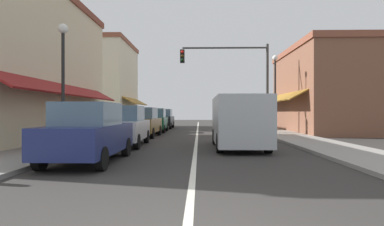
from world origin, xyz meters
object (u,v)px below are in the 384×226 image
object	(u,v)px
van_in_lane	(238,120)
street_lamp_right_mid	(275,82)
parked_car_distant_left	(163,119)
parked_car_third_left	(143,122)
traffic_signal_mast_arm	(238,72)
parked_car_nearest_left	(89,133)
street_lamp_left_near	(63,66)
parked_car_far_left	(155,120)
parked_car_second_left	(124,126)

from	to	relation	value
van_in_lane	street_lamp_right_mid	bearing A→B (deg)	65.58
parked_car_distant_left	street_lamp_right_mid	world-z (taller)	street_lamp_right_mid
parked_car_third_left	traffic_signal_mast_arm	world-z (taller)	traffic_signal_mast_arm
van_in_lane	traffic_signal_mast_arm	world-z (taller)	traffic_signal_mast_arm
parked_car_nearest_left	parked_car_distant_left	bearing A→B (deg)	89.95
traffic_signal_mast_arm	street_lamp_right_mid	world-z (taller)	traffic_signal_mast_arm
street_lamp_left_near	parked_car_far_left	bearing A→B (deg)	82.18
parked_car_far_left	street_lamp_right_mid	size ratio (longest dim) A/B	0.81
van_in_lane	parked_car_distant_left	bearing A→B (deg)	107.39
parked_car_nearest_left	van_in_lane	distance (m)	6.26
parked_car_second_left	traffic_signal_mast_arm	size ratio (longest dim) A/B	0.67
parked_car_far_left	street_lamp_right_mid	world-z (taller)	street_lamp_right_mid
parked_car_third_left	traffic_signal_mast_arm	size ratio (longest dim) A/B	0.67
parked_car_third_left	parked_car_far_left	xyz separation A→B (m)	(0.06, 4.59, 0.00)
parked_car_third_left	parked_car_distant_left	size ratio (longest dim) A/B	1.01
parked_car_second_left	street_lamp_left_near	world-z (taller)	street_lamp_left_near
parked_car_second_left	parked_car_far_left	size ratio (longest dim) A/B	1.00
parked_car_nearest_left	street_lamp_left_near	bearing A→B (deg)	127.52
street_lamp_right_mid	parked_car_second_left	bearing A→B (deg)	-141.79
parked_car_third_left	street_lamp_left_near	distance (m)	8.05
parked_car_far_left	street_lamp_right_mid	xyz separation A→B (m)	(8.20, -3.37, 2.55)
van_in_lane	traffic_signal_mast_arm	size ratio (longest dim) A/B	0.84
parked_car_nearest_left	parked_car_distant_left	distance (m)	19.46
parked_car_second_left	van_in_lane	distance (m)	5.00
parked_car_distant_left	van_in_lane	distance (m)	16.33
parked_car_second_left	parked_car_far_left	bearing A→B (deg)	88.81
parked_car_nearest_left	street_lamp_left_near	xyz separation A→B (m)	(-1.76, 2.28, 2.33)
parked_car_second_left	street_lamp_right_mid	world-z (taller)	street_lamp_right_mid
parked_car_far_left	street_lamp_left_near	distance (m)	12.46
parked_car_nearest_left	parked_car_distant_left	world-z (taller)	same
parked_car_far_left	parked_car_distant_left	world-z (taller)	same
parked_car_far_left	van_in_lane	bearing A→B (deg)	-66.03
parked_car_distant_left	street_lamp_right_mid	bearing A→B (deg)	-46.19
parked_car_far_left	parked_car_second_left	bearing A→B (deg)	-91.17
street_lamp_left_near	street_lamp_right_mid	distance (m)	13.19
van_in_lane	street_lamp_left_near	size ratio (longest dim) A/B	1.09
van_in_lane	street_lamp_right_mid	xyz separation A→B (m)	(3.22, 7.14, 2.28)
traffic_signal_mast_arm	street_lamp_right_mid	distance (m)	2.74
parked_car_second_left	parked_car_third_left	distance (m)	5.20
parked_car_distant_left	van_in_lane	size ratio (longest dim) A/B	0.79
parked_car_far_left	van_in_lane	size ratio (longest dim) A/B	0.80
parked_car_nearest_left	street_lamp_right_mid	distance (m)	13.93
parked_car_second_left	van_in_lane	bearing A→B (deg)	-9.69
parked_car_nearest_left	traffic_signal_mast_arm	distance (m)	14.14
street_lamp_left_near	van_in_lane	bearing A→B (deg)	13.69
van_in_lane	street_lamp_left_near	bearing A→B (deg)	-166.48
parked_car_far_left	street_lamp_right_mid	distance (m)	9.22
street_lamp_left_near	street_lamp_right_mid	size ratio (longest dim) A/B	0.93
parked_car_second_left	traffic_signal_mast_arm	bearing A→B (deg)	51.31
traffic_signal_mast_arm	street_lamp_left_near	xyz separation A→B (m)	(-7.63, -10.13, -1.04)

